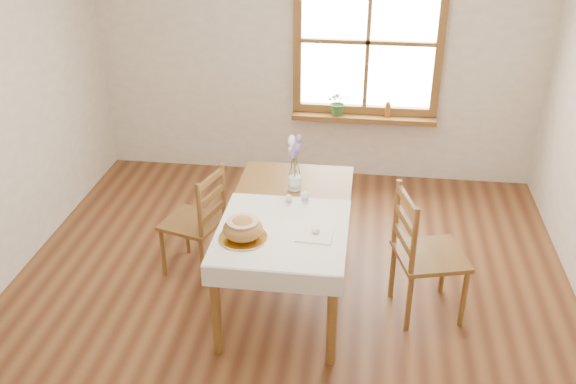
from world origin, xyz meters
name	(u,v)px	position (x,y,z in m)	size (l,w,h in m)	color
ground	(283,316)	(0.00, 0.00, 0.00)	(5.00, 5.00, 0.00)	brown
room_walls	(282,101)	(0.00, 0.00, 1.71)	(4.60, 5.10, 2.65)	white
window	(368,42)	(0.50, 2.47, 1.45)	(1.46, 0.08, 1.46)	brown
window_sill	(364,118)	(0.50, 2.40, 0.69)	(1.46, 0.20, 0.05)	brown
dining_table	(288,220)	(0.00, 0.30, 0.66)	(0.90, 1.60, 0.75)	brown
table_linen	(282,231)	(0.00, 0.00, 0.76)	(0.91, 0.99, 0.01)	white
chair_left	(192,220)	(-0.81, 0.53, 0.46)	(0.43, 0.45, 0.92)	brown
chair_right	(431,254)	(1.06, 0.21, 0.51)	(0.48, 0.50, 1.02)	brown
bread_plate	(243,238)	(-0.25, -0.15, 0.77)	(0.32, 0.32, 0.02)	silver
bread_loaf	(243,227)	(-0.25, -0.15, 0.85)	(0.27, 0.27, 0.15)	#B07D3E
egg_napkin	(314,235)	(0.23, -0.05, 0.77)	(0.25, 0.21, 0.01)	white
eggs	(315,232)	(0.23, -0.05, 0.79)	(0.19, 0.17, 0.04)	white
salt_shaker	(289,200)	(0.00, 0.36, 0.80)	(0.05, 0.05, 0.09)	silver
pepper_shaker	(305,198)	(0.11, 0.40, 0.81)	(0.05, 0.05, 0.10)	silver
flower_vase	(295,184)	(0.01, 0.62, 0.81)	(0.10, 0.10, 0.11)	silver
lavender_bouquet	(295,158)	(0.01, 0.62, 1.03)	(0.18, 0.18, 0.33)	#6B5598
potted_plant	(338,105)	(0.24, 2.40, 0.81)	(0.23, 0.26, 0.20)	#366729
amber_bottle	(388,109)	(0.74, 2.40, 0.80)	(0.06, 0.06, 0.16)	#9B5C1C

